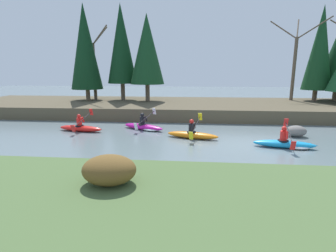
{
  "coord_description": "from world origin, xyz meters",
  "views": [
    {
      "loc": [
        -2.85,
        -12.74,
        3.48
      ],
      "look_at": [
        -4.11,
        0.94,
        0.55
      ],
      "focal_mm": 28.0,
      "sensor_mm": 36.0,
      "label": 1
    }
  ],
  "objects_px": {
    "boulder_midstream": "(296,131)",
    "kayaker_middle": "(193,134)",
    "kayaker_lead": "(287,144)",
    "kayaker_far_back": "(81,128)",
    "kayaker_trailing": "(145,127)"
  },
  "relations": [
    {
      "from": "kayaker_lead",
      "to": "kayaker_far_back",
      "type": "bearing_deg",
      "value": 176.31
    },
    {
      "from": "boulder_midstream",
      "to": "kayaker_lead",
      "type": "bearing_deg",
      "value": -119.0
    },
    {
      "from": "boulder_midstream",
      "to": "kayaker_middle",
      "type": "bearing_deg",
      "value": -170.8
    },
    {
      "from": "kayaker_lead",
      "to": "kayaker_middle",
      "type": "xyz_separation_m",
      "value": [
        -4.28,
        1.32,
        0.02
      ]
    },
    {
      "from": "kayaker_lead",
      "to": "boulder_midstream",
      "type": "distance_m",
      "value": 2.53
    },
    {
      "from": "kayaker_lead",
      "to": "boulder_midstream",
      "type": "xyz_separation_m",
      "value": [
        1.23,
        2.21,
        0.1
      ]
    },
    {
      "from": "kayaker_far_back",
      "to": "boulder_midstream",
      "type": "bearing_deg",
      "value": 9.32
    },
    {
      "from": "kayaker_lead",
      "to": "kayaker_middle",
      "type": "relative_size",
      "value": 1.01
    },
    {
      "from": "kayaker_lead",
      "to": "kayaker_far_back",
      "type": "distance_m",
      "value": 11.02
    },
    {
      "from": "kayaker_middle",
      "to": "boulder_midstream",
      "type": "height_order",
      "value": "kayaker_middle"
    },
    {
      "from": "kayaker_trailing",
      "to": "kayaker_lead",
      "type": "bearing_deg",
      "value": 1.66
    },
    {
      "from": "kayaker_trailing",
      "to": "kayaker_far_back",
      "type": "bearing_deg",
      "value": -144.02
    },
    {
      "from": "kayaker_far_back",
      "to": "kayaker_middle",
      "type": "bearing_deg",
      "value": 0.96
    },
    {
      "from": "kayaker_trailing",
      "to": "boulder_midstream",
      "type": "relative_size",
      "value": 2.56
    },
    {
      "from": "kayaker_trailing",
      "to": "kayaker_far_back",
      "type": "distance_m",
      "value": 3.71
    }
  ]
}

